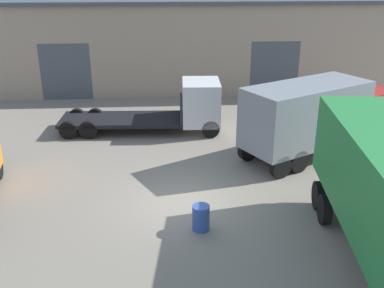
% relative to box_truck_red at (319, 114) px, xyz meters
% --- Properties ---
extents(ground_plane, '(60.00, 60.00, 0.00)m').
position_rel_box_truck_red_xyz_m(ground_plane, '(-6.47, -4.25, -1.92)').
color(ground_plane, gray).
extents(warehouse_building, '(31.16, 9.23, 6.08)m').
position_rel_box_truck_red_xyz_m(warehouse_building, '(-6.47, 14.11, 1.13)').
color(warehouse_building, tan).
rests_on(warehouse_building, ground_plane).
extents(box_truck_red, '(7.95, 5.83, 3.40)m').
position_rel_box_truck_red_xyz_m(box_truck_red, '(0.00, 0.00, 0.00)').
color(box_truck_red, red).
rests_on(box_truck_red, ground_plane).
extents(flatbed_truck_white, '(8.36, 2.70, 2.65)m').
position_rel_box_truck_red_xyz_m(flatbed_truck_white, '(-6.32, 3.46, -0.66)').
color(flatbed_truck_white, silver).
rests_on(flatbed_truck_white, ground_plane).
extents(oil_drum, '(0.58, 0.58, 0.88)m').
position_rel_box_truck_red_xyz_m(oil_drum, '(-5.83, -6.13, -1.48)').
color(oil_drum, '#33519E').
rests_on(oil_drum, ground_plane).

